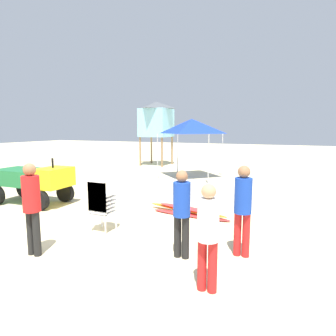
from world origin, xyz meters
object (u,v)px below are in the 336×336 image
(surfboard_pile, at_px, (188,211))
(popup_canopy, at_px, (192,126))
(stacked_plastic_chairs, at_px, (100,201))
(lifeguard_far_right, at_px, (182,208))
(utility_cart, at_px, (34,179))
(lifeguard_near_center, at_px, (32,203))
(lifeguard_near_right, at_px, (243,205))
(lifeguard_near_left, at_px, (208,231))
(lifeguard_tower, at_px, (156,119))

(surfboard_pile, relative_size, popup_canopy, 0.90)
(stacked_plastic_chairs, distance_m, lifeguard_far_right, 2.28)
(utility_cart, xyz_separation_m, stacked_plastic_chairs, (3.56, -1.22, -0.04))
(stacked_plastic_chairs, height_order, lifeguard_near_center, lifeguard_near_center)
(lifeguard_near_right, xyz_separation_m, popup_canopy, (-3.92, 8.04, 1.51))
(lifeguard_near_left, height_order, lifeguard_near_right, lifeguard_near_right)
(utility_cart, distance_m, popup_canopy, 7.63)
(utility_cart, xyz_separation_m, lifeguard_far_right, (5.78, -1.71, 0.17))
(utility_cart, height_order, popup_canopy, popup_canopy)
(lifeguard_near_center, relative_size, lifeguard_near_right, 1.02)
(lifeguard_near_right, distance_m, lifeguard_far_right, 1.14)
(lifeguard_near_left, xyz_separation_m, lifeguard_far_right, (-0.77, 0.89, 0.02))
(lifeguard_near_right, relative_size, lifeguard_far_right, 1.05)
(lifeguard_near_left, relative_size, lifeguard_tower, 0.39)
(lifeguard_near_center, height_order, lifeguard_near_right, lifeguard_near_center)
(stacked_plastic_chairs, relative_size, popup_canopy, 0.45)
(utility_cart, height_order, surfboard_pile, utility_cart)
(lifeguard_far_right, bearing_deg, lifeguard_near_center, -157.76)
(utility_cart, bearing_deg, stacked_plastic_chairs, -18.99)
(lifeguard_near_left, xyz_separation_m, lifeguard_tower, (-7.42, 13.08, 2.07))
(stacked_plastic_chairs, relative_size, lifeguard_near_center, 0.73)
(popup_canopy, bearing_deg, stacked_plastic_chairs, -85.15)
(stacked_plastic_chairs, xyz_separation_m, lifeguard_far_right, (2.22, -0.48, 0.21))
(surfboard_pile, height_order, lifeguard_tower, lifeguard_tower)
(lifeguard_near_left, distance_m, lifeguard_near_center, 3.37)
(lifeguard_near_left, xyz_separation_m, lifeguard_near_center, (-3.37, -0.17, 0.10))
(lifeguard_tower, bearing_deg, lifeguard_near_right, -56.69)
(lifeguard_near_center, xyz_separation_m, lifeguard_tower, (-4.05, 13.25, 1.97))
(stacked_plastic_chairs, xyz_separation_m, lifeguard_near_left, (2.99, -1.38, 0.19))
(surfboard_pile, distance_m, lifeguard_far_right, 2.81)
(lifeguard_near_center, height_order, lifeguard_tower, lifeguard_tower)
(utility_cart, relative_size, surfboard_pile, 1.01)
(stacked_plastic_chairs, xyz_separation_m, lifeguard_near_right, (3.23, 0.04, 0.26))
(lifeguard_near_left, height_order, lifeguard_near_center, lifeguard_near_center)
(lifeguard_near_center, xyz_separation_m, lifeguard_near_right, (3.61, 1.59, -0.02))
(surfboard_pile, xyz_separation_m, lifeguard_near_right, (1.83, -2.02, 0.89))
(lifeguard_near_right, xyz_separation_m, lifeguard_tower, (-7.66, 11.66, 2.00))
(lifeguard_far_right, relative_size, lifeguard_tower, 0.40)
(lifeguard_far_right, xyz_separation_m, popup_canopy, (-2.91, 8.56, 1.56))
(lifeguard_near_center, distance_m, popup_canopy, 9.75)
(stacked_plastic_chairs, height_order, lifeguard_near_left, lifeguard_near_left)
(surfboard_pile, distance_m, lifeguard_near_center, 4.13)
(utility_cart, distance_m, surfboard_pile, 5.07)
(surfboard_pile, bearing_deg, utility_cart, -170.35)
(lifeguard_near_left, bearing_deg, popup_canopy, 111.22)
(popup_canopy, bearing_deg, lifeguard_near_left, -68.78)
(utility_cart, bearing_deg, lifeguard_near_center, -41.14)
(utility_cart, xyz_separation_m, lifeguard_near_center, (3.17, -2.77, 0.24))
(stacked_plastic_chairs, bearing_deg, surfboard_pile, 55.84)
(lifeguard_far_right, relative_size, popup_canopy, 0.58)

